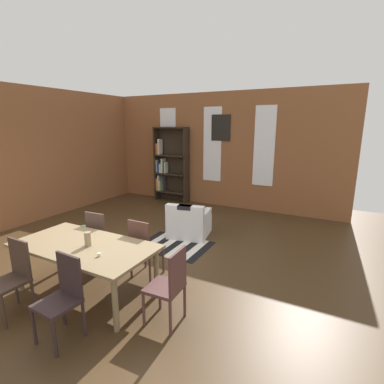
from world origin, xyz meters
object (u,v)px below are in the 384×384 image
object	(u,v)px
dining_chair_near_left	(13,276)
dining_chair_far_right	(144,246)
vase_on_table	(88,239)
dining_table	(85,249)
dining_chair_head_right	(170,284)
dining_chair_far_left	(101,236)
armchair_white	(189,223)
potted_plant_by_shelf	(84,235)
bookshelf_tall	(169,165)
dining_chair_near_right	(62,295)

from	to	relation	value
dining_chair_near_left	dining_chair_far_right	world-z (taller)	same
vase_on_table	dining_table	bearing A→B (deg)	180.00
dining_chair_far_right	dining_chair_near_left	bearing A→B (deg)	-121.50
dining_chair_head_right	dining_chair_far_left	world-z (taller)	same
dining_chair_far_right	armchair_white	bearing A→B (deg)	96.38
dining_chair_near_left	dining_chair_head_right	size ratio (longest dim) A/B	1.00
dining_chair_near_left	dining_chair_far_left	xyz separation A→B (m)	(0.00, 1.47, 0.00)
potted_plant_by_shelf	bookshelf_tall	bearing A→B (deg)	96.14
dining_table	dining_chair_near_left	bearing A→B (deg)	-121.49
dining_chair_near_right	potted_plant_by_shelf	world-z (taller)	dining_chair_near_right
vase_on_table	dining_chair_far_left	distance (m)	0.96
dining_chair_far_right	dining_chair_near_right	size ratio (longest dim) A/B	1.00
dining_table	bookshelf_tall	distance (m)	5.24
armchair_white	dining_chair_head_right	bearing A→B (deg)	-66.28
potted_plant_by_shelf	dining_chair_far_left	bearing A→B (deg)	-25.12
dining_chair_near_left	dining_chair_head_right	world-z (taller)	same
dining_chair_far_right	dining_chair_near_right	bearing A→B (deg)	-89.85
dining_table	dining_chair_far_left	xyz separation A→B (m)	(-0.45, 0.73, -0.15)
dining_chair_near_right	armchair_white	xyz separation A→B (m)	(-0.21, 3.31, -0.23)
dining_chair_far_left	armchair_white	world-z (taller)	dining_chair_far_left
potted_plant_by_shelf	dining_chair_near_left	bearing A→B (deg)	-65.07
armchair_white	potted_plant_by_shelf	bearing A→B (deg)	-137.63
vase_on_table	bookshelf_tall	xyz separation A→B (m)	(-1.81, 4.93, 0.29)
dining_chair_head_right	dining_chair_near_left	bearing A→B (deg)	-158.00
armchair_white	vase_on_table	bearing A→B (deg)	-93.60
dining_chair_near_left	dining_chair_far_right	xyz separation A→B (m)	(0.90, 1.47, 0.00)
vase_on_table	armchair_white	bearing A→B (deg)	86.40
dining_chair_near_right	dining_chair_head_right	distance (m)	1.18
vase_on_table	dining_chair_far_left	xyz separation A→B (m)	(-0.53, 0.73, -0.32)
bookshelf_tall	armchair_white	world-z (taller)	bookshelf_tall
vase_on_table	dining_chair_head_right	size ratio (longest dim) A/B	0.20
vase_on_table	dining_chair_head_right	distance (m)	1.33
dining_chair_near_right	dining_chair_far_left	bearing A→B (deg)	121.49
dining_chair_head_right	bookshelf_tall	size ratio (longest dim) A/B	0.42
dining_table	dining_chair_head_right	size ratio (longest dim) A/B	2.11
dining_chair_near_left	dining_chair_head_right	bearing A→B (deg)	22.00
vase_on_table	dining_chair_head_right	bearing A→B (deg)	0.13
dining_chair_near_left	armchair_white	distance (m)	3.39
dining_table	armchair_white	distance (m)	2.62
dining_chair_near_left	bookshelf_tall	xyz separation A→B (m)	(-1.28, 5.66, 0.61)
vase_on_table	bookshelf_tall	size ratio (longest dim) A/B	0.09
bookshelf_tall	potted_plant_by_shelf	bearing A→B (deg)	-83.86
dining_table	dining_chair_far_right	world-z (taller)	dining_chair_far_right
dining_table	potted_plant_by_shelf	world-z (taller)	dining_table
vase_on_table	dining_chair_far_right	distance (m)	0.88
dining_table	dining_chair_head_right	xyz separation A→B (m)	(1.37, 0.00, -0.15)
bookshelf_tall	dining_chair_head_right	bearing A→B (deg)	-57.77
bookshelf_tall	potted_plant_by_shelf	size ratio (longest dim) A/B	5.34
bookshelf_tall	armchair_white	distance (m)	3.18
vase_on_table	dining_chair_far_right	xyz separation A→B (m)	(0.37, 0.73, -0.32)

